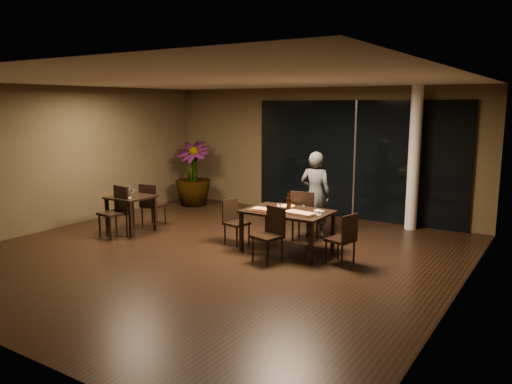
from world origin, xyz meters
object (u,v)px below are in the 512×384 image
object	(u,v)px
chair_main_near	(271,231)
potted_plant	(193,174)
diner	(315,195)
chair_side_far	(151,203)
main_table	(287,215)
bottle_a	(288,202)
chair_side_near	(116,209)
bottle_b	(289,203)
bottle_c	(288,201)
chair_main_far	(304,213)
chair_main_right	(344,236)
chair_main_left	(234,219)
side_table	(131,202)

from	to	relation	value
chair_main_near	potted_plant	size ratio (longest dim) A/B	0.55
diner	potted_plant	size ratio (longest dim) A/B	1.03
chair_main_near	chair_side_far	xyz separation A→B (m)	(-3.44, 0.70, 0.01)
main_table	bottle_a	bearing A→B (deg)	103.00
diner	bottle_a	distance (m)	1.13
chair_side_near	diner	world-z (taller)	diner
bottle_b	bottle_c	size ratio (longest dim) A/B	0.99
chair_main_far	chair_main_right	world-z (taller)	chair_main_far
chair_side_near	potted_plant	world-z (taller)	potted_plant
bottle_a	chair_main_far	bearing A→B (deg)	93.56
main_table	diner	world-z (taller)	diner
chair_main_far	chair_main_near	xyz separation A→B (m)	(0.09, -1.37, -0.04)
chair_main_near	potted_plant	distance (m)	5.10
chair_main_left	bottle_a	size ratio (longest dim) A/B	2.85
chair_main_near	bottle_b	size ratio (longest dim) A/B	3.06
bottle_a	bottle_c	bearing A→B (deg)	123.66
chair_main_left	bottle_b	distance (m)	1.22
chair_main_right	diner	xyz separation A→B (m)	(-1.18, 1.34, 0.37)
chair_main_right	bottle_a	world-z (taller)	bottle_a
chair_main_far	chair_main_right	xyz separation A→B (m)	(1.21, -0.90, -0.07)
chair_side_far	potted_plant	world-z (taller)	potted_plant
chair_main_left	bottle_c	size ratio (longest dim) A/B	2.80
diner	bottle_c	xyz separation A→B (m)	(-0.00, -1.10, 0.05)
chair_side_near	diner	size ratio (longest dim) A/B	0.59
chair_side_far	potted_plant	distance (m)	2.39
side_table	chair_side_near	size ratio (longest dim) A/B	0.80
chair_main_left	bottle_b	world-z (taller)	bottle_b
bottle_b	potted_plant	bearing A→B (deg)	150.57
chair_main_near	main_table	bearing A→B (deg)	108.65
chair_main_near	diner	size ratio (longest dim) A/B	0.54
chair_main_near	bottle_a	world-z (taller)	bottle_a
side_table	chair_main_left	distance (m)	2.34
chair_side_far	potted_plant	bearing A→B (deg)	-80.31
chair_side_near	chair_main_far	bearing A→B (deg)	34.90
chair_side_far	bottle_a	world-z (taller)	bottle_a
bottle_b	chair_main_far	bearing A→B (deg)	97.10
potted_plant	bottle_a	size ratio (longest dim) A/B	5.58
chair_main_far	chair_side_near	size ratio (longest dim) A/B	0.99
chair_main_right	chair_side_near	distance (m)	4.61
side_table	potted_plant	world-z (taller)	potted_plant
side_table	chair_main_far	size ratio (longest dim) A/B	0.81
chair_side_far	chair_side_near	world-z (taller)	chair_side_near
chair_main_far	diner	bearing A→B (deg)	-102.01
bottle_c	diner	bearing A→B (deg)	89.86
side_table	chair_main_right	world-z (taller)	chair_main_right
chair_main_far	chair_side_far	xyz separation A→B (m)	(-3.35, -0.68, -0.04)
main_table	chair_main_left	xyz separation A→B (m)	(-1.10, -0.08, -0.20)
chair_main_right	chair_side_near	bearing A→B (deg)	-67.20
chair_side_near	potted_plant	distance (m)	3.32
chair_main_right	bottle_c	world-z (taller)	bottle_c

